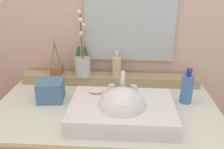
% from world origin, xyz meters
% --- Properties ---
extents(back_ledge, '(1.06, 0.10, 0.06)m').
position_xyz_m(back_ledge, '(0.00, 0.27, 0.87)').
color(back_ledge, tan).
rests_on(back_ledge, vanity_cabinet).
extents(sink_basin, '(0.47, 0.33, 0.27)m').
position_xyz_m(sink_basin, '(0.08, -0.12, 0.89)').
color(sink_basin, white).
rests_on(sink_basin, vanity_cabinet).
extents(soap_bar, '(0.07, 0.04, 0.02)m').
position_xyz_m(soap_bar, '(-0.05, -0.02, 0.94)').
color(soap_bar, beige).
rests_on(soap_bar, sink_basin).
extents(potted_plant, '(0.10, 0.11, 0.39)m').
position_xyz_m(potted_plant, '(-0.16, 0.25, 0.99)').
color(potted_plant, silver).
rests_on(potted_plant, back_ledge).
extents(soap_dispenser, '(0.05, 0.06, 0.15)m').
position_xyz_m(soap_dispenser, '(0.04, 0.27, 0.96)').
color(soap_dispenser, beige).
rests_on(soap_dispenser, back_ledge).
extents(reed_diffuser, '(0.09, 0.12, 0.23)m').
position_xyz_m(reed_diffuser, '(-0.32, 0.25, 0.94)').
color(reed_diffuser, '#9E6A41').
rests_on(reed_diffuser, back_ledge).
extents(lotion_bottle, '(0.06, 0.06, 0.19)m').
position_xyz_m(lotion_bottle, '(0.41, 0.06, 0.93)').
color(lotion_bottle, '#4775B9').
rests_on(lotion_bottle, vanity_cabinet).
extents(tissue_box, '(0.14, 0.14, 0.11)m').
position_xyz_m(tissue_box, '(-0.30, 0.05, 0.90)').
color(tissue_box, teal).
rests_on(tissue_box, vanity_cabinet).
extents(mirror, '(0.52, 0.02, 0.52)m').
position_xyz_m(mirror, '(0.11, 0.33, 1.24)').
color(mirror, silver).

